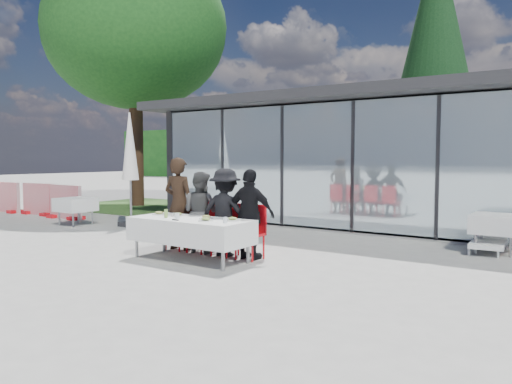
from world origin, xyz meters
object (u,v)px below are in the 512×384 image
diner_chair_c (228,227)px  lounger (489,238)px  dining_table (190,230)px  plate_d (233,219)px  diner_chair_a (182,222)px  diner_chair_b (203,224)px  spare_table_left (76,205)px  plate_a (159,213)px  diner_b (200,212)px  market_umbrella (130,153)px  diner_d (250,214)px  diner_chair_d (253,229)px  folded_eyeglasses (175,220)px  plate_c (206,217)px  spare_table_right (496,224)px  plate_b (178,215)px  conifer_tree (435,49)px  diner_a (179,204)px  plate_extra (206,220)px  juice_bottle (166,213)px  deciduous_tree (135,31)px  diner_c (225,212)px

diner_chair_c → lounger: (3.98, 3.22, -0.28)m
dining_table → plate_d: (0.82, 0.15, 0.24)m
diner_chair_a → plate_d: bearing=-19.3°
diner_chair_b → spare_table_left: 5.38m
plate_a → spare_table_left: size_ratio=0.30×
diner_b → market_umbrella: size_ratio=0.52×
plate_d → market_umbrella: market_umbrella is taller
diner_d → diner_chair_d: diner_d is taller
plate_a → market_umbrella: 4.27m
folded_eyeglasses → plate_c: bearing=56.8°
diner_chair_d → spare_table_right: bearing=40.5°
plate_a → plate_c: bearing=1.3°
dining_table → diner_d: bearing=39.5°
diner_chair_a → plate_b: bearing=-52.5°
lounger → market_umbrella: bearing=-169.7°
diner_chair_c → lounger: 5.13m
diner_chair_c → diner_chair_d: (0.57, 0.00, 0.00)m
plate_c → plate_d: same height
diner_b → plate_a: size_ratio=6.04×
diner_chair_a → plate_b: (0.48, -0.63, 0.24)m
plate_c → conifer_tree: conifer_tree is taller
plate_a → plate_b: size_ratio=1.00×
diner_chair_a → folded_eyeglasses: 1.41m
diner_chair_a → folded_eyeglasses: bearing=-51.7°
diner_chair_c → plate_c: bearing=-88.8°
plate_b → lounger: (4.66, 3.85, -0.52)m
diner_a → plate_extra: (1.38, -0.83, -0.14)m
plate_b → folded_eyeglasses: 0.61m
plate_a → spare_table_left: (-4.77, 1.63, -0.22)m
diner_chair_d → plate_b: diner_chair_d is taller
plate_b → juice_bottle: bearing=-92.1°
dining_table → spare_table_left: dining_table is taller
plate_d → conifer_tree: conifer_tree is taller
plate_c → plate_extra: (0.21, -0.27, 0.00)m
diner_chair_b → diner_chair_c: (0.60, 0.00, 0.00)m
diner_chair_a → plate_d: 1.84m
diner_b → folded_eyeglasses: bearing=107.0°
plate_a → deciduous_tree: bearing=139.9°
dining_table → juice_bottle: juice_bottle is taller
diner_a → diner_chair_d: (1.72, 0.07, -0.38)m
diner_chair_b → conifer_tree: size_ratio=0.09×
spare_table_left → deciduous_tree: deciduous_tree is taller
conifer_tree → plate_d: bearing=-89.2°
diner_c → lounger: diner_c is taller
plate_a → plate_extra: size_ratio=1.00×
diner_chair_a → lounger: size_ratio=0.71×
plate_b → market_umbrella: size_ratio=0.09×
diner_chair_d → juice_bottle: size_ratio=6.34×
diner_b → plate_d: 1.28m
lounger → diner_c: bearing=-140.4°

